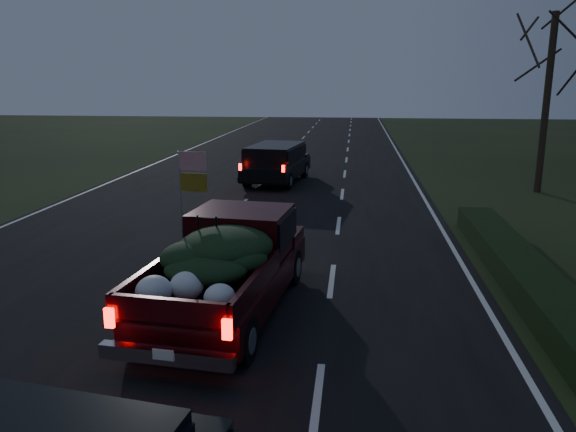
# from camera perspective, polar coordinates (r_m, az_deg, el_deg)

# --- Properties ---
(ground) EXTENTS (120.00, 120.00, 0.00)m
(ground) POSITION_cam_1_polar(r_m,az_deg,el_deg) (11.28, -15.01, -10.03)
(ground) COLOR black
(ground) RESTS_ON ground
(road_asphalt) EXTENTS (14.00, 120.00, 0.02)m
(road_asphalt) POSITION_cam_1_polar(r_m,az_deg,el_deg) (11.27, -15.01, -9.99)
(road_asphalt) COLOR black
(road_asphalt) RESTS_ON ground
(hedge_row) EXTENTS (1.00, 10.00, 0.60)m
(hedge_row) POSITION_cam_1_polar(r_m,az_deg,el_deg) (13.75, 22.42, -4.96)
(hedge_row) COLOR black
(hedge_row) RESTS_ON ground
(bare_tree_far) EXTENTS (3.60, 3.60, 7.00)m
(bare_tree_far) POSITION_cam_1_polar(r_m,az_deg,el_deg) (24.73, 25.16, 14.22)
(bare_tree_far) COLOR black
(bare_tree_far) RESTS_ON ground
(pickup_truck) EXTENTS (2.56, 5.52, 2.80)m
(pickup_truck) POSITION_cam_1_polar(r_m,az_deg,el_deg) (10.93, -6.13, -4.51)
(pickup_truck) COLOR #33070B
(pickup_truck) RESTS_ON ground
(lead_suv) EXTENTS (2.61, 5.04, 1.39)m
(lead_suv) POSITION_cam_1_polar(r_m,az_deg,el_deg) (24.83, -1.20, 5.78)
(lead_suv) COLOR black
(lead_suv) RESTS_ON ground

